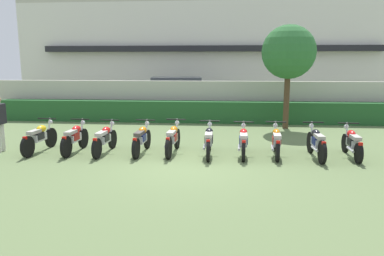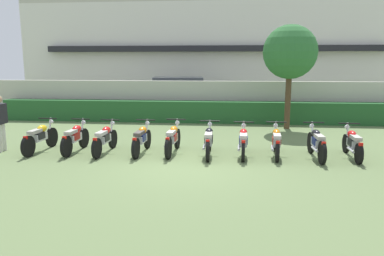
# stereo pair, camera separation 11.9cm
# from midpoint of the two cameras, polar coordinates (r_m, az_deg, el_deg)

# --- Properties ---
(ground) EXTENTS (60.00, 60.00, 0.00)m
(ground) POSITION_cam_midpoint_polar(r_m,az_deg,el_deg) (9.74, -1.12, -5.90)
(ground) COLOR #607547
(building) EXTENTS (24.64, 6.50, 6.70)m
(building) POSITION_cam_midpoint_polar(r_m,az_deg,el_deg) (26.31, 2.79, 11.60)
(building) COLOR silver
(building) RESTS_ON ground
(compound_wall) EXTENTS (23.41, 0.30, 1.83)m
(compound_wall) POSITION_cam_midpoint_polar(r_m,az_deg,el_deg) (17.28, 1.59, 4.27)
(compound_wall) COLOR #BCB7A8
(compound_wall) RESTS_ON ground
(hedge_row) EXTENTS (18.72, 0.70, 0.96)m
(hedge_row) POSITION_cam_midpoint_polar(r_m,az_deg,el_deg) (16.64, 1.45, 2.53)
(hedge_row) COLOR #235628
(hedge_row) RESTS_ON ground
(parked_car) EXTENTS (4.68, 2.50, 1.89)m
(parked_car) POSITION_cam_midpoint_polar(r_m,az_deg,el_deg) (20.45, -2.18, 5.24)
(parked_car) COLOR #9EA3A8
(parked_car) RESTS_ON ground
(tree_near_inspector) EXTENTS (2.15, 2.15, 4.17)m
(tree_near_inspector) POSITION_cam_midpoint_polar(r_m,az_deg,el_deg) (15.43, 14.55, 11.27)
(tree_near_inspector) COLOR #4C3823
(tree_near_inspector) RESTS_ON ground
(motorcycle_in_row_0) EXTENTS (0.60, 1.95, 0.97)m
(motorcycle_in_row_0) POSITION_cam_midpoint_polar(r_m,az_deg,el_deg) (12.06, -22.85, -1.35)
(motorcycle_in_row_0) COLOR black
(motorcycle_in_row_0) RESTS_ON ground
(motorcycle_in_row_1) EXTENTS (0.60, 1.84, 0.97)m
(motorcycle_in_row_1) POSITION_cam_midpoint_polar(r_m,az_deg,el_deg) (11.61, -18.00, -1.46)
(motorcycle_in_row_1) COLOR black
(motorcycle_in_row_1) RESTS_ON ground
(motorcycle_in_row_2) EXTENTS (0.60, 1.90, 0.95)m
(motorcycle_in_row_2) POSITION_cam_midpoint_polar(r_m,az_deg,el_deg) (11.27, -13.69, -1.64)
(motorcycle_in_row_2) COLOR black
(motorcycle_in_row_2) RESTS_ON ground
(motorcycle_in_row_3) EXTENTS (0.60, 1.90, 0.96)m
(motorcycle_in_row_3) POSITION_cam_midpoint_polar(r_m,az_deg,el_deg) (11.06, -8.12, -1.66)
(motorcycle_in_row_3) COLOR black
(motorcycle_in_row_3) RESTS_ON ground
(motorcycle_in_row_4) EXTENTS (0.60, 1.97, 0.97)m
(motorcycle_in_row_4) POSITION_cam_midpoint_polar(r_m,az_deg,el_deg) (10.96, -3.28, -1.63)
(motorcycle_in_row_4) COLOR black
(motorcycle_in_row_4) RESTS_ON ground
(motorcycle_in_row_5) EXTENTS (0.60, 1.94, 0.97)m
(motorcycle_in_row_5) POSITION_cam_midpoint_polar(r_m,az_deg,el_deg) (10.70, 2.32, -1.93)
(motorcycle_in_row_5) COLOR black
(motorcycle_in_row_5) RESTS_ON ground
(motorcycle_in_row_6) EXTENTS (0.60, 1.81, 0.95)m
(motorcycle_in_row_6) POSITION_cam_midpoint_polar(r_m,az_deg,el_deg) (10.72, 7.66, -2.03)
(motorcycle_in_row_6) COLOR black
(motorcycle_in_row_6) RESTS_ON ground
(motorcycle_in_row_7) EXTENTS (0.60, 1.87, 0.95)m
(motorcycle_in_row_7) POSITION_cam_midpoint_polar(r_m,az_deg,el_deg) (10.90, 12.63, -2.01)
(motorcycle_in_row_7) COLOR black
(motorcycle_in_row_7) RESTS_ON ground
(motorcycle_in_row_8) EXTENTS (0.60, 1.91, 0.97)m
(motorcycle_in_row_8) POSITION_cam_midpoint_polar(r_m,az_deg,el_deg) (10.98, 18.44, -2.12)
(motorcycle_in_row_8) COLOR black
(motorcycle_in_row_8) RESTS_ON ground
(motorcycle_in_row_9) EXTENTS (0.60, 1.86, 0.94)m
(motorcycle_in_row_9) POSITION_cam_midpoint_polar(r_m,az_deg,el_deg) (11.39, 23.30, -2.10)
(motorcycle_in_row_9) COLOR black
(motorcycle_in_row_9) RESTS_ON ground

